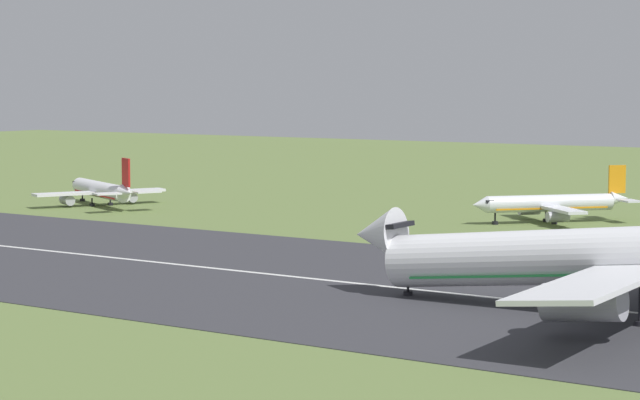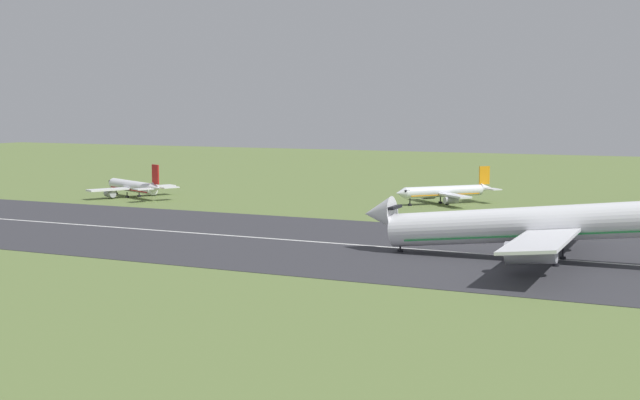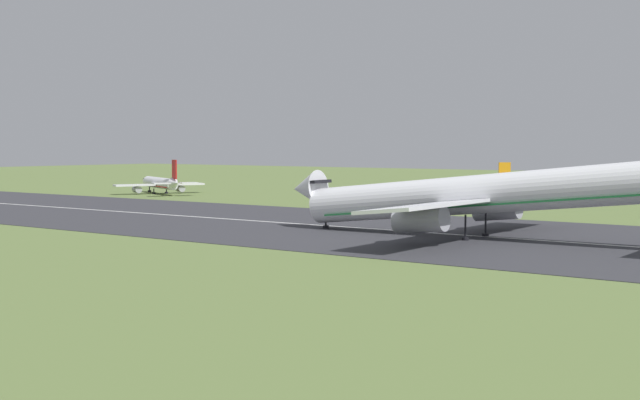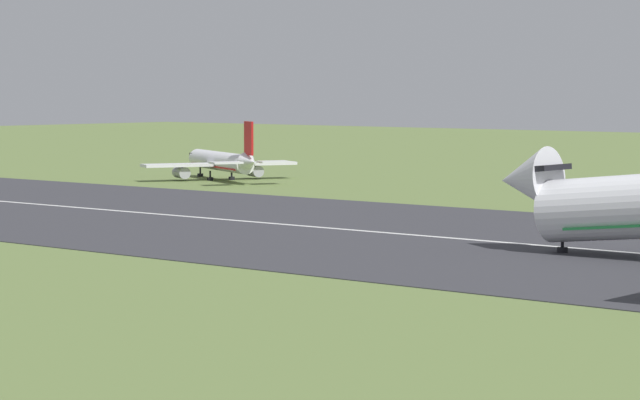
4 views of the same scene
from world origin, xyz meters
name	(u,v)px [view 1 (image 1 of 4)]	position (x,y,z in m)	size (l,w,h in m)	color
runway_strip	(369,285)	(0.00, 119.99, 0.03)	(410.16, 52.27, 0.06)	#333338
runway_centreline	(369,285)	(0.00, 119.99, 0.07)	(369.14, 0.70, 0.01)	silver
airplane_parked_west	(551,204)	(-7.14, 179.83, 2.67)	(19.87, 21.01, 7.89)	silver
airplane_parked_centre	(101,190)	(-75.79, 162.48, 2.47)	(25.11, 20.54, 8.13)	white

